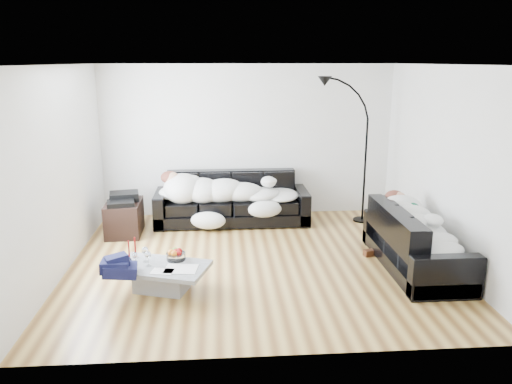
{
  "coord_description": "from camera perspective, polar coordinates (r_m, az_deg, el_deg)",
  "views": [
    {
      "loc": [
        -0.49,
        -6.3,
        2.65
      ],
      "look_at": [
        0.0,
        0.3,
        0.9
      ],
      "focal_mm": 35.0,
      "sensor_mm": 36.0,
      "label": 1
    }
  ],
  "objects": [
    {
      "name": "newspaper_a",
      "position": [
        5.88,
        -8.57,
        -8.65
      ],
      "size": [
        0.41,
        0.33,
        0.01
      ],
      "primitive_type": "cube",
      "rotation": [
        0.0,
        0.0,
        -0.14
      ],
      "color": "silver",
      "rests_on": "coffee_table"
    },
    {
      "name": "candle_left",
      "position": [
        6.2,
        -14.31,
        -6.54
      ],
      "size": [
        0.05,
        0.05,
        0.25
      ],
      "primitive_type": "cylinder",
      "rotation": [
        0.0,
        0.0,
        0.18
      ],
      "color": "maroon",
      "rests_on": "coffee_table"
    },
    {
      "name": "ceiling",
      "position": [
        6.32,
        0.21,
        14.36
      ],
      "size": [
        5.0,
        5.0,
        0.0
      ],
      "primitive_type": "plane",
      "color": "white",
      "rests_on": "ground"
    },
    {
      "name": "stereo",
      "position": [
        8.01,
        -14.96,
        -0.66
      ],
      "size": [
        0.5,
        0.42,
        0.13
      ],
      "primitive_type": "cube",
      "rotation": [
        0.0,
        0.0,
        0.19
      ],
      "color": "black",
      "rests_on": "av_cabinet"
    },
    {
      "name": "candle_right",
      "position": [
        6.27,
        -13.65,
        -6.19
      ],
      "size": [
        0.05,
        0.05,
        0.26
      ],
      "primitive_type": "cylinder",
      "rotation": [
        0.0,
        0.0,
        -0.16
      ],
      "color": "maroon",
      "rests_on": "coffee_table"
    },
    {
      "name": "sofa_right",
      "position": [
        6.85,
        17.86,
        -5.14
      ],
      "size": [
        0.84,
        1.96,
        0.79
      ],
      "primitive_type": "cube",
      "rotation": [
        0.0,
        0.0,
        1.57
      ],
      "color": "black",
      "rests_on": "ground"
    },
    {
      "name": "sofa_back",
      "position": [
        8.34,
        -2.77,
        -0.75
      ],
      "size": [
        2.54,
        0.88,
        0.83
      ],
      "primitive_type": "cube",
      "color": "black",
      "rests_on": "ground"
    },
    {
      "name": "fruit_bowl",
      "position": [
        6.13,
        -9.14,
        -7.04
      ],
      "size": [
        0.25,
        0.25,
        0.14
      ],
      "primitive_type": "cylinder",
      "rotation": [
        0.0,
        0.0,
        -0.1
      ],
      "color": "white",
      "rests_on": "coffee_table"
    },
    {
      "name": "navy_jacket",
      "position": [
        5.8,
        -15.47,
        -7.57
      ],
      "size": [
        0.49,
        0.45,
        0.2
      ],
      "primitive_type": null,
      "rotation": [
        0.0,
        0.0,
        0.39
      ],
      "color": "black",
      "rests_on": "coffee_table"
    },
    {
      "name": "coffee_table",
      "position": [
        6.09,
        -10.75,
        -9.63
      ],
      "size": [
        1.23,
        0.94,
        0.32
      ],
      "primitive_type": "cube",
      "rotation": [
        0.0,
        0.0,
        -0.32
      ],
      "color": "#939699",
      "rests_on": "ground"
    },
    {
      "name": "wine_glass_b",
      "position": [
        6.06,
        -13.65,
        -7.45
      ],
      "size": [
        0.09,
        0.09,
        0.16
      ],
      "primitive_type": "cylinder",
      "rotation": [
        0.0,
        0.0,
        -0.31
      ],
      "color": "white",
      "rests_on": "coffee_table"
    },
    {
      "name": "wall_right",
      "position": [
        7.1,
        20.77,
        2.89
      ],
      "size": [
        0.02,
        4.5,
        2.6
      ],
      "primitive_type": "cube",
      "color": "silver",
      "rests_on": "ground"
    },
    {
      "name": "wall_left",
      "position": [
        6.75,
        -21.49,
        2.24
      ],
      "size": [
        0.02,
        4.5,
        2.6
      ],
      "primitive_type": "cube",
      "color": "silver",
      "rests_on": "ground"
    },
    {
      "name": "newspaper_b",
      "position": [
        5.85,
        -10.65,
        -8.88
      ],
      "size": [
        0.28,
        0.22,
        0.01
      ],
      "primitive_type": "cube",
      "rotation": [
        0.0,
        0.0,
        -0.2
      ],
      "color": "silver",
      "rests_on": "coffee_table"
    },
    {
      "name": "floor_lamp",
      "position": [
        8.46,
        12.4,
        3.64
      ],
      "size": [
        0.78,
        0.33,
        2.12
      ],
      "primitive_type": null,
      "rotation": [
        0.0,
        0.0,
        -0.03
      ],
      "color": "black",
      "rests_on": "ground"
    },
    {
      "name": "teal_cushion",
      "position": [
        7.27,
        15.87,
        -1.16
      ],
      "size": [
        0.42,
        0.38,
        0.2
      ],
      "primitive_type": "ellipsoid",
      "rotation": [
        0.0,
        0.0,
        0.24
      ],
      "color": "#0C5836",
      "rests_on": "sofa_right"
    },
    {
      "name": "wine_glass_c",
      "position": [
        6.01,
        -12.22,
        -7.46
      ],
      "size": [
        0.1,
        0.1,
        0.18
      ],
      "primitive_type": "cylinder",
      "rotation": [
        0.0,
        0.0,
        -0.31
      ],
      "color": "white",
      "rests_on": "coffee_table"
    },
    {
      "name": "shoes",
      "position": [
        7.31,
        13.59,
        -6.47
      ],
      "size": [
        0.46,
        0.35,
        0.1
      ],
      "primitive_type": null,
      "rotation": [
        0.0,
        0.0,
        0.09
      ],
      "color": "#472311",
      "rests_on": "ground"
    },
    {
      "name": "wall_back",
      "position": [
        8.67,
        -0.96,
        5.85
      ],
      "size": [
        5.0,
        0.02,
        2.6
      ],
      "primitive_type": "cube",
      "color": "silver",
      "rests_on": "ground"
    },
    {
      "name": "sleeper_right",
      "position": [
        6.78,
        18.01,
        -3.32
      ],
      "size": [
        0.71,
        1.68,
        0.41
      ],
      "primitive_type": null,
      "rotation": [
        0.0,
        0.0,
        1.57
      ],
      "color": "white",
      "rests_on": "sofa_right"
    },
    {
      "name": "ground",
      "position": [
        6.85,
        0.19,
        -7.94
      ],
      "size": [
        5.0,
        5.0,
        0.0
      ],
      "primitive_type": "plane",
      "color": "brown",
      "rests_on": "ground"
    },
    {
      "name": "wine_glass_a",
      "position": [
        6.13,
        -12.53,
        -6.98
      ],
      "size": [
        0.1,
        0.1,
        0.19
      ],
      "primitive_type": "cylinder",
      "rotation": [
        0.0,
        0.0,
        0.3
      ],
      "color": "white",
      "rests_on": "coffee_table"
    },
    {
      "name": "sleeper_back",
      "position": [
        8.24,
        -2.78,
        0.63
      ],
      "size": [
        2.15,
        0.74,
        0.43
      ],
      "primitive_type": null,
      "color": "white",
      "rests_on": "sofa_back"
    },
    {
      "name": "av_cabinet",
      "position": [
        8.1,
        -14.81,
        -2.88
      ],
      "size": [
        0.53,
        0.76,
        0.52
      ],
      "primitive_type": "cube",
      "rotation": [
        0.0,
        0.0,
        0.02
      ],
      "color": "black",
      "rests_on": "ground"
    }
  ]
}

